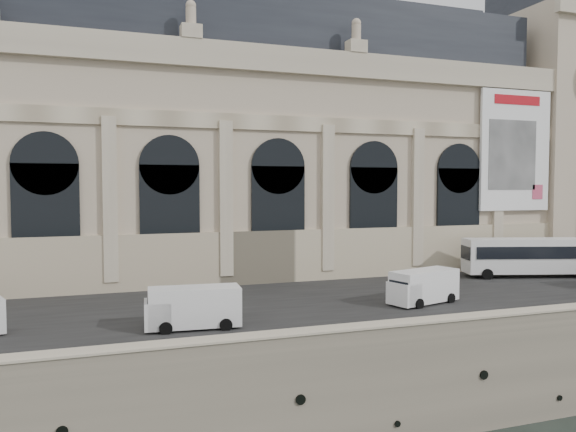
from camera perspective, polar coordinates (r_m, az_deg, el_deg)
name	(u,v)px	position (r m, az deg, el deg)	size (l,w,h in m)	color
quay	(275,288)	(67.26, -1.30, -7.34)	(160.00, 70.00, 6.00)	gray
street	(353,295)	(47.53, 6.66, -8.02)	(160.00, 24.00, 0.06)	#2D2D2D
parapet	(451,326)	(36.13, 16.20, -10.73)	(160.00, 1.40, 1.21)	gray
museum	(234,143)	(60.70, -5.50, 7.37)	(69.00, 18.70, 29.10)	#B8A68D
clock_pavilion	(551,120)	(78.46, 25.12, 8.83)	(13.00, 14.72, 36.70)	#B8A68D
bus_right	(530,256)	(61.28, 23.40, -3.72)	(13.44, 6.40, 3.90)	silver
van_b	(189,308)	(36.86, -10.07, -9.18)	(6.20, 2.91, 2.68)	white
van_c	(421,287)	(44.87, 13.36, -7.04)	(6.30, 3.76, 2.63)	white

